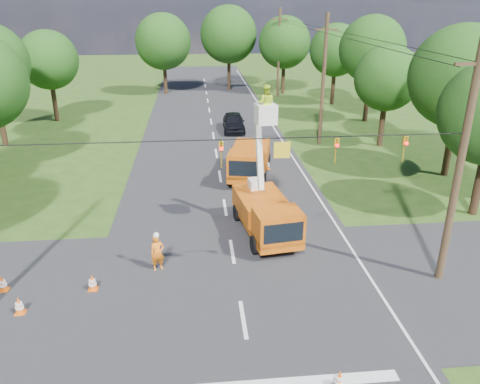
{
  "coord_description": "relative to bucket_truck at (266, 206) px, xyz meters",
  "views": [
    {
      "loc": [
        -1.47,
        -13.95,
        10.9
      ],
      "look_at": [
        0.46,
        6.02,
        2.6
      ],
      "focal_mm": 35.0,
      "sensor_mm": 36.0,
      "label": 1
    }
  ],
  "objects": [
    {
      "name": "edge_line",
      "position": [
        3.8,
        13.42,
        -1.57
      ],
      "size": [
        0.12,
        90.0,
        0.02
      ],
      "primitive_type": "cube",
      "color": "silver",
      "rests_on": "ground"
    },
    {
      "name": "second_truck",
      "position": [
        0.12,
        8.25,
        -0.4
      ],
      "size": [
        3.44,
        6.32,
        2.24
      ],
      "rotation": [
        0.0,
        0.0,
        -0.22
      ],
      "color": "#C65C0E",
      "rests_on": "ground"
    },
    {
      "name": "tree_right_b",
      "position": [
        13.2,
        7.42,
        4.87
      ],
      "size": [
        6.4,
        6.4,
        9.65
      ],
      "color": "#382616",
      "rests_on": "ground"
    },
    {
      "name": "distant_car",
      "position": [
        0.09,
        20.05,
        -0.77
      ],
      "size": [
        2.01,
        4.7,
        1.58
      ],
      "primitive_type": "imported",
      "rotation": [
        0.0,
        0.0,
        -0.03
      ],
      "color": "black",
      "rests_on": "ground"
    },
    {
      "name": "tree_far_b",
      "position": [
        1.2,
        40.42,
        5.24
      ],
      "size": [
        7.0,
        7.0,
        10.32
      ],
      "color": "#382616",
      "rests_on": "ground"
    },
    {
      "name": "tree_right_c",
      "position": [
        11.4,
        14.42,
        3.75
      ],
      "size": [
        5.0,
        5.0,
        7.83
      ],
      "color": "#382616",
      "rests_on": "ground"
    },
    {
      "name": "tree_right_e",
      "position": [
        12.0,
        30.42,
        4.25
      ],
      "size": [
        5.6,
        5.6,
        8.63
      ],
      "color": "#382616",
      "rests_on": "ground"
    },
    {
      "name": "tree_far_c",
      "position": [
        7.7,
        37.42,
        4.5
      ],
      "size": [
        6.2,
        6.2,
        9.18
      ],
      "color": "#382616",
      "rests_on": "ground"
    },
    {
      "name": "traffic_cone_2",
      "position": [
        -0.03,
        2.02,
        -1.21
      ],
      "size": [
        0.38,
        0.38,
        0.71
      ],
      "color": "#F1580C",
      "rests_on": "ground"
    },
    {
      "name": "road_cross",
      "position": [
        -1.8,
        -4.58,
        -1.57
      ],
      "size": [
        56.0,
        10.0,
        0.07
      ],
      "primitive_type": "cube",
      "color": "black",
      "rests_on": "ground"
    },
    {
      "name": "traffic_cone_3",
      "position": [
        0.77,
        4.93,
        -1.21
      ],
      "size": [
        0.38,
        0.38,
        0.71
      ],
      "color": "#F1580C",
      "rests_on": "ground"
    },
    {
      "name": "tree_far_a",
      "position": [
        -6.8,
        38.42,
        4.62
      ],
      "size": [
        6.6,
        6.6,
        9.5
      ],
      "color": "#382616",
      "rests_on": "ground"
    },
    {
      "name": "bucket_truck",
      "position": [
        0.0,
        0.0,
        0.0
      ],
      "size": [
        2.89,
        5.93,
        7.36
      ],
      "rotation": [
        0.0,
        0.0,
        0.14
      ],
      "color": "#C65C0E",
      "rests_on": "ground"
    },
    {
      "name": "tree_left_f",
      "position": [
        -16.6,
        25.42,
        4.12
      ],
      "size": [
        5.4,
        5.4,
        8.4
      ],
      "color": "#382616",
      "rests_on": "ground"
    },
    {
      "name": "ground",
      "position": [
        -1.8,
        13.42,
        -1.57
      ],
      "size": [
        140.0,
        140.0,
        0.0
      ],
      "primitive_type": "plane",
      "color": "#284314",
      "rests_on": "ground"
    },
    {
      "name": "traffic_cone_6",
      "position": [
        -11.22,
        -3.8,
        -1.21
      ],
      "size": [
        0.38,
        0.38,
        0.71
      ],
      "color": "#F1580C",
      "rests_on": "ground"
    },
    {
      "name": "ground_worker",
      "position": [
        -5.11,
        -2.77,
        -0.73
      ],
      "size": [
        0.71,
        0.58,
        1.66
      ],
      "primitive_type": "imported",
      "rotation": [
        0.0,
        0.0,
        0.34
      ],
      "color": "orange",
      "rests_on": "ground"
    },
    {
      "name": "road_main",
      "position": [
        -1.8,
        13.42,
        -1.57
      ],
      "size": [
        12.0,
        100.0,
        0.06
      ],
      "primitive_type": "cube",
      "color": "black",
      "rests_on": "ground"
    },
    {
      "name": "traffic_cone_7",
      "position": [
        1.54,
        9.58,
        -1.21
      ],
      "size": [
        0.38,
        0.38,
        0.71
      ],
      "color": "#F1580C",
      "rests_on": "ground"
    },
    {
      "name": "tree_right_d",
      "position": [
        13.0,
        22.42,
        5.11
      ],
      "size": [
        6.0,
        6.0,
        9.7
      ],
      "color": "#382616",
      "rests_on": "ground"
    },
    {
      "name": "signal_span",
      "position": [
        0.42,
        -4.59,
        4.31
      ],
      "size": [
        18.0,
        0.29,
        1.07
      ],
      "color": "black",
      "rests_on": "ground"
    },
    {
      "name": "traffic_cone_1",
      "position": [
        0.73,
        -10.11,
        -1.21
      ],
      "size": [
        0.38,
        0.38,
        0.71
      ],
      "color": "#F1580C",
      "rests_on": "ground"
    },
    {
      "name": "pole_right_near",
      "position": [
        6.7,
        -4.58,
        3.54
      ],
      "size": [
        1.8,
        0.3,
        10.0
      ],
      "color": "#4C3823",
      "rests_on": "ground"
    },
    {
      "name": "pole_right_mid",
      "position": [
        6.7,
        15.42,
        3.54
      ],
      "size": [
        1.8,
        0.3,
        10.0
      ],
      "color": "#4C3823",
      "rests_on": "ground"
    },
    {
      "name": "pole_right_far",
      "position": [
        6.7,
        35.42,
        3.54
      ],
      "size": [
        1.8,
        0.3,
        10.0
      ],
      "color": "#4C3823",
      "rests_on": "ground"
    },
    {
      "name": "traffic_cone_5",
      "position": [
        -10.06,
        -5.38,
        -1.21
      ],
      "size": [
        0.38,
        0.38,
        0.71
      ],
      "color": "#F1580C",
      "rests_on": "ground"
    },
    {
      "name": "traffic_cone_4",
      "position": [
        -7.65,
        -4.07,
        -1.21
      ],
      "size": [
        0.38,
        0.38,
        0.71
      ],
      "color": "#F1580C",
      "rests_on": "ground"
    }
  ]
}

